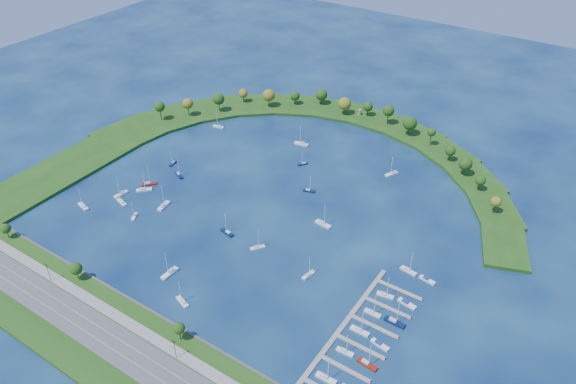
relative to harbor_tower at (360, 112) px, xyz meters
The scene contains 37 objects.
ground 117.12m from the harbor_tower, 86.53° to the right, with size 700.00×700.00×0.00m, color #081A46.
south_shoreline 239.85m from the harbor_tower, 88.30° to the right, with size 420.00×43.10×11.60m.
breakwater 78.68m from the harbor_tower, 119.94° to the right, with size 286.74×247.64×2.00m.
breakwater_trees 29.02m from the harbor_tower, 114.69° to the right, with size 236.20×94.08×14.57m.
harbor_tower is the anchor object (origin of this frame).
dock_system 200.44m from the harbor_tower, 62.55° to the right, with size 24.28×82.00×1.60m.
moored_boat_0 169.61m from the harbor_tower, 70.73° to the right, with size 3.57×7.83×11.12m.
moored_boat_1 156.72m from the harbor_tower, 88.83° to the right, with size 8.93×4.13×12.67m.
moored_boat_2 139.90m from the harbor_tower, 119.40° to the right, with size 2.98×6.86×9.76m.
moored_boat_3 129.35m from the harbor_tower, 71.12° to the right, with size 9.73×3.79×13.94m.
moored_boat_4 58.29m from the harbor_tower, 103.82° to the right, with size 9.90×4.16×14.11m.
moored_boat_5 199.85m from the harbor_tower, 113.31° to the right, with size 9.16×4.44×12.98m.
moored_boat_6 165.17m from the harbor_tower, 112.22° to the right, with size 8.17×8.28×13.36m.
moored_boat_7 177.94m from the harbor_tower, 113.29° to the right, with size 3.36×9.00×12.93m.
moored_boat_8 159.29m from the harbor_tower, 81.46° to the right, with size 6.22×7.49×11.29m.
moored_boat_9 76.63m from the harbor_tower, 47.49° to the right, with size 5.97×8.96×12.87m.
moored_boat_10 207.61m from the harbor_tower, 85.22° to the right, with size 8.56×4.76×12.13m.
moored_boat_11 76.99m from the harbor_tower, 89.86° to the right, with size 5.30×6.59×9.83m.
moored_boat_12 163.55m from the harbor_tower, 104.71° to the right, with size 4.24×9.82×13.98m.
moored_boat_13 141.33m from the harbor_tower, 113.36° to the right, with size 8.14×5.27×11.65m.
moored_boat_14 102.02m from the harbor_tower, 137.85° to the right, with size 8.29×3.57×11.79m.
moored_boat_15 180.53m from the harbor_tower, 105.54° to the right, with size 4.64×6.78×9.78m.
moored_boat_16 160.37m from the harbor_tower, 113.70° to the right, with size 7.92×8.32×13.20m.
moored_boat_17 180.51m from the harbor_tower, 110.81° to the right, with size 8.67×4.52×12.28m.
moored_boat_18 101.65m from the harbor_tower, 79.23° to the right, with size 7.42×4.08×10.51m.
moored_boat_19 196.29m from the harbor_tower, 90.18° to the right, with size 3.10×9.80×14.25m.
docked_boat_0 225.88m from the harbor_tower, 65.80° to the right, with size 8.89×2.58×13.03m.
docked_boat_2 211.73m from the harbor_tower, 64.06° to the right, with size 7.80×2.60×11.29m.
docked_boat_3 216.99m from the harbor_tower, 61.63° to the right, with size 9.12×3.45×13.08m.
docked_boat_4 200.00m from the harbor_tower, 62.42° to the right, with size 8.63×2.43×12.68m.
docked_boat_5 206.60m from the harbor_tower, 60.07° to the right, with size 8.75×3.72×1.73m.
docked_boat_6 189.18m from the harbor_tower, 60.69° to the right, with size 7.81×2.19×11.48m.
docked_boat_7 194.07m from the harbor_tower, 57.91° to the right, with size 9.56×2.84×13.99m.
docked_boat_8 177.89m from the harbor_tower, 58.62° to the right, with size 8.32×3.49×11.86m.
docked_boat_9 182.96m from the harbor_tower, 55.71° to the right, with size 9.25×3.95×1.83m.
docked_boat_10 161.64m from the harbor_tower, 54.00° to the right, with size 8.81×3.73×12.55m.
docked_boat_11 168.34m from the harbor_tower, 51.41° to the right, with size 8.29×3.42×1.64m.
Camera 1 is at (147.77, -210.00, 186.53)m, focal length 34.36 mm.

